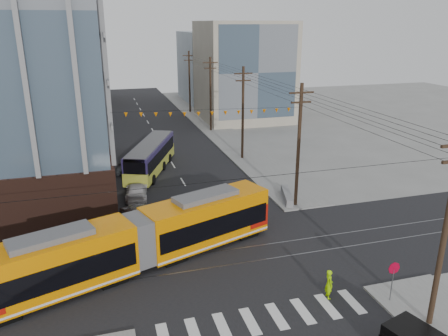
{
  "coord_description": "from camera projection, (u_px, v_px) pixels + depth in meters",
  "views": [
    {
      "loc": [
        -7.87,
        -21.98,
        15.7
      ],
      "look_at": [
        1.29,
        9.26,
        4.84
      ],
      "focal_mm": 35.0,
      "sensor_mm": 36.0,
      "label": 1
    }
  ],
  "objects": [
    {
      "name": "pedestrian",
      "position": [
        329.0,
        284.0,
        25.95
      ],
      "size": [
        0.52,
        0.73,
        1.87
      ],
      "primitive_type": "imported",
      "rotation": [
        0.0,
        0.0,
        1.46
      ],
      "color": "#97E101",
      "rests_on": "ground"
    },
    {
      "name": "utility_pole_near",
      "position": [
        445.0,
        234.0,
        22.14
      ],
      "size": [
        0.3,
        0.3,
        11.0
      ],
      "primitive_type": "cylinder",
      "color": "black",
      "rests_on": "ground"
    },
    {
      "name": "utility_pole_far",
      "position": [
        189.0,
        82.0,
        78.58
      ],
      "size": [
        0.3,
        0.3,
        11.0
      ],
      "primitive_type": "cylinder",
      "color": "black",
      "rests_on": "ground"
    },
    {
      "name": "parked_car_silver",
      "position": [
        140.0,
        215.0,
        35.72
      ],
      "size": [
        3.26,
        4.84,
        1.51
      ],
      "primitive_type": "imported",
      "rotation": [
        0.0,
        0.0,
        3.54
      ],
      "color": "#A2A8AD",
      "rests_on": "ground"
    },
    {
      "name": "ground",
      "position": [
        246.0,
        289.0,
        27.07
      ],
      "size": [
        160.0,
        160.0,
        0.0
      ],
      "primitive_type": "plane",
      "color": "slate"
    },
    {
      "name": "bg_bldg_nw_near",
      "position": [
        32.0,
        69.0,
        67.03
      ],
      "size": [
        18.0,
        16.0,
        18.0
      ],
      "primitive_type": "cube",
      "color": "#8C99A5",
      "rests_on": "ground"
    },
    {
      "name": "parked_car_white",
      "position": [
        137.0,
        191.0,
        40.89
      ],
      "size": [
        2.5,
        4.98,
        1.39
      ],
      "primitive_type": "imported",
      "rotation": [
        0.0,
        0.0,
        3.02
      ],
      "color": "silver",
      "rests_on": "ground"
    },
    {
      "name": "bg_bldg_ne_far",
      "position": [
        222.0,
        66.0,
        91.57
      ],
      "size": [
        16.0,
        16.0,
        14.0
      ],
      "primitive_type": "cube",
      "color": "#8C99A5",
      "rests_on": "ground"
    },
    {
      "name": "stop_sign",
      "position": [
        392.0,
        284.0,
        25.42
      ],
      "size": [
        0.76,
        0.76,
        2.49
      ],
      "primitive_type": null,
      "rotation": [
        0.0,
        0.0,
        0.0
      ],
      "color": "#A2011F",
      "rests_on": "ground"
    },
    {
      "name": "bg_bldg_ne_near",
      "position": [
        243.0,
        72.0,
        72.51
      ],
      "size": [
        14.0,
        14.0,
        16.0
      ],
      "primitive_type": "cube",
      "color": "gray",
      "rests_on": "ground"
    },
    {
      "name": "jersey_barrier",
      "position": [
        287.0,
        196.0,
        40.47
      ],
      "size": [
        2.06,
        4.23,
        0.83
      ],
      "primitive_type": "cube",
      "rotation": [
        0.0,
        0.0,
        -0.29
      ],
      "color": "#5B5C65",
      "rests_on": "ground"
    },
    {
      "name": "streetcar",
      "position": [
        138.0,
        241.0,
        28.91
      ],
      "size": [
        20.15,
        9.58,
        3.93
      ],
      "primitive_type": null,
      "rotation": [
        0.0,
        0.0,
        0.34
      ],
      "color": "orange",
      "rests_on": "ground"
    },
    {
      "name": "parked_car_grey",
      "position": [
        127.0,
        166.0,
        48.37
      ],
      "size": [
        2.76,
        4.67,
        1.22
      ],
      "primitive_type": "imported",
      "rotation": [
        0.0,
        0.0,
        2.97
      ],
      "color": "#51575D",
      "rests_on": "ground"
    },
    {
      "name": "city_bus",
      "position": [
        151.0,
        157.0,
        48.03
      ],
      "size": [
        6.92,
        11.99,
        3.37
      ],
      "primitive_type": null,
      "rotation": [
        0.0,
        0.0,
        -0.39
      ],
      "color": "#271E4C",
      "rests_on": "ground"
    },
    {
      "name": "bg_bldg_nw_far",
      "position": [
        60.0,
        53.0,
        85.72
      ],
      "size": [
        16.0,
        18.0,
        20.0
      ],
      "primitive_type": "cube",
      "color": "gray",
      "rests_on": "ground"
    }
  ]
}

